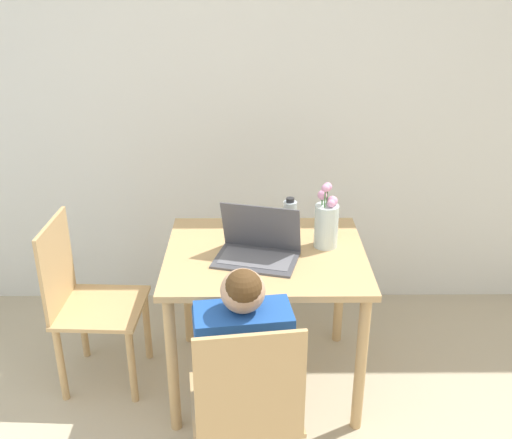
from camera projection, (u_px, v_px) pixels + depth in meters
wall_back at (215, 98)px, 3.30m from camera, size 6.40×0.05×2.50m
dining_table at (265, 272)px, 2.80m from camera, size 0.92×0.77×0.72m
chair_occupied at (246, 410)px, 2.21m from camera, size 0.45×0.45×0.86m
chair_spare at (87, 302)px, 2.89m from camera, size 0.42×0.42×0.86m
person_seated at (242, 353)px, 2.25m from camera, size 0.40×0.46×1.00m
laptop at (258, 246)px, 2.69m from camera, size 0.41×0.33×0.24m
flower_vase at (326, 222)px, 2.77m from camera, size 0.11×0.11×0.32m
water_bottle at (290, 218)px, 2.88m from camera, size 0.07×0.07×0.20m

